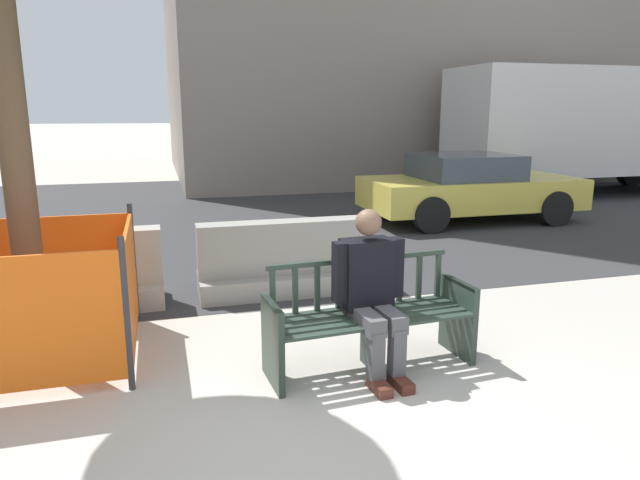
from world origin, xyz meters
The scene contains 9 objects.
ground_plane centered at (0.00, 0.00, 0.00)m, with size 200.00×200.00×0.00m, color #ADA89E.
street_asphalt centered at (0.00, 8.70, 0.00)m, with size 120.00×12.00×0.01m, color #333335.
street_bench centered at (0.78, 1.11, 0.40)m, with size 1.72×0.63×0.88m.
seated_person centered at (0.76, 1.05, 0.69)m, with size 0.59×0.74×1.31m.
jersey_barrier_centre centered at (0.56, 3.25, 0.34)m, with size 2.01×0.70×0.84m.
jersey_barrier_left centered at (-1.81, 3.27, 0.34)m, with size 2.01×0.70×0.84m.
construction_fence centered at (-1.86, 2.01, 0.59)m, with size 1.60×1.60×1.19m.
car_taxi_near centered at (4.88, 6.63, 0.64)m, with size 4.02×2.00×1.27m.
delivery_truck centered at (9.23, 9.05, 1.69)m, with size 6.81×2.34×3.05m.
Camera 1 is at (-0.80, -2.97, 2.06)m, focal length 32.00 mm.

